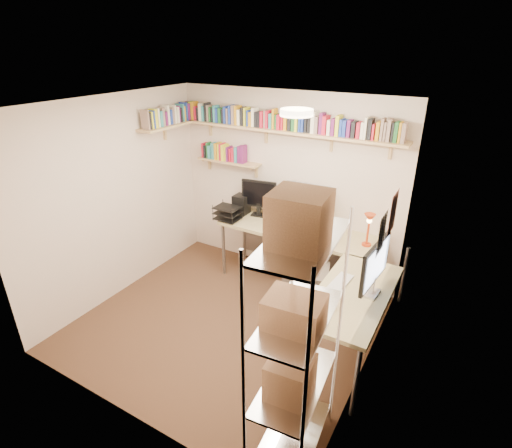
# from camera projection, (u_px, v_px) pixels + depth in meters

# --- Properties ---
(ground) EXTENTS (3.20, 3.20, 0.00)m
(ground) POSITION_uv_depth(u_px,v_px,m) (227.00, 322.00, 4.73)
(ground) COLOR #4B2F20
(ground) RESTS_ON ground
(room_shell) EXTENTS (3.24, 3.04, 2.52)m
(room_shell) POSITION_uv_depth(u_px,v_px,m) (223.00, 201.00, 4.08)
(room_shell) COLOR beige
(room_shell) RESTS_ON ground
(wall_shelves) EXTENTS (3.12, 1.09, 0.80)m
(wall_shelves) POSITION_uv_depth(u_px,v_px,m) (251.00, 128.00, 5.10)
(wall_shelves) COLOR #D4BC78
(wall_shelves) RESTS_ON ground
(corner_desk) EXTENTS (2.52, 2.08, 1.42)m
(corner_desk) POSITION_uv_depth(u_px,v_px,m) (301.00, 241.00, 4.89)
(corner_desk) COLOR tan
(corner_desk) RESTS_ON ground
(office_chair) EXTENTS (0.64, 0.65, 1.16)m
(office_chair) POSITION_uv_depth(u_px,v_px,m) (307.00, 273.00, 4.81)
(office_chair) COLOR black
(office_chair) RESTS_ON ground
(wire_rack) EXTENTS (0.50, 0.91, 2.27)m
(wire_rack) POSITION_uv_depth(u_px,v_px,m) (295.00, 317.00, 2.62)
(wire_rack) COLOR silver
(wire_rack) RESTS_ON ground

